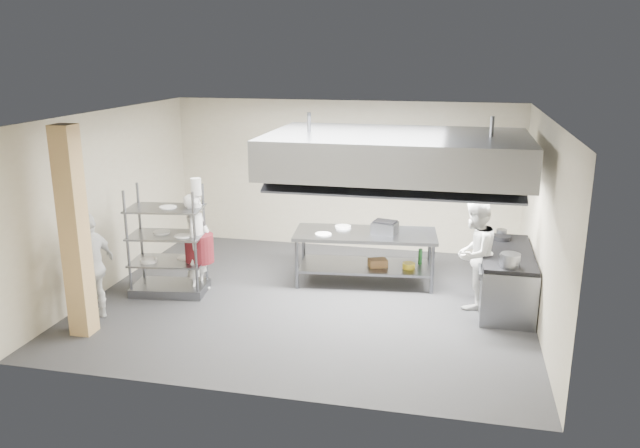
% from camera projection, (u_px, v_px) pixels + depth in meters
% --- Properties ---
extents(floor, '(7.00, 7.00, 0.00)m').
position_uv_depth(floor, '(310.00, 300.00, 10.21)').
color(floor, '#29292B').
rests_on(floor, ground).
extents(ceiling, '(7.00, 7.00, 0.00)m').
position_uv_depth(ceiling, '(309.00, 115.00, 9.41)').
color(ceiling, silver).
rests_on(ceiling, wall_back).
extents(wall_back, '(7.00, 0.00, 7.00)m').
position_uv_depth(wall_back, '(344.00, 175.00, 12.63)').
color(wall_back, '#BEB397').
rests_on(wall_back, ground).
extents(wall_left, '(0.00, 6.00, 6.00)m').
position_uv_depth(wall_left, '(109.00, 200.00, 10.54)').
color(wall_left, '#BEB397').
rests_on(wall_left, ground).
extents(wall_right, '(0.00, 6.00, 6.00)m').
position_uv_depth(wall_right, '(543.00, 224.00, 9.08)').
color(wall_right, '#BEB397').
rests_on(wall_right, ground).
extents(column, '(0.30, 0.30, 3.00)m').
position_uv_depth(column, '(74.00, 233.00, 8.63)').
color(column, tan).
rests_on(column, floor).
extents(exhaust_hood, '(4.00, 2.50, 0.60)m').
position_uv_depth(exhaust_hood, '(397.00, 153.00, 9.67)').
color(exhaust_hood, gray).
rests_on(exhaust_hood, ceiling).
extents(hood_strip_a, '(1.60, 0.12, 0.04)m').
position_uv_depth(hood_strip_a, '(340.00, 171.00, 9.95)').
color(hood_strip_a, white).
rests_on(hood_strip_a, exhaust_hood).
extents(hood_strip_b, '(1.60, 0.12, 0.04)m').
position_uv_depth(hood_strip_b, '(455.00, 176.00, 9.57)').
color(hood_strip_b, white).
rests_on(hood_strip_b, exhaust_hood).
extents(wall_shelf, '(1.50, 0.28, 0.04)m').
position_uv_depth(wall_shelf, '(434.00, 181.00, 12.10)').
color(wall_shelf, gray).
rests_on(wall_shelf, wall_back).
extents(island, '(2.53, 1.27, 0.91)m').
position_uv_depth(island, '(365.00, 258.00, 10.87)').
color(island, gray).
rests_on(island, floor).
extents(island_worktop, '(2.53, 1.27, 0.06)m').
position_uv_depth(island_worktop, '(365.00, 234.00, 10.76)').
color(island_worktop, gray).
rests_on(island_worktop, island).
extents(island_undershelf, '(2.33, 1.15, 0.04)m').
position_uv_depth(island_undershelf, '(365.00, 266.00, 10.92)').
color(island_undershelf, slate).
rests_on(island_undershelf, island).
extents(pass_rack, '(1.30, 0.87, 1.82)m').
position_uv_depth(pass_rack, '(167.00, 241.00, 10.28)').
color(pass_rack, slate).
rests_on(pass_rack, floor).
extents(cooking_range, '(0.80, 2.00, 0.84)m').
position_uv_depth(cooking_range, '(505.00, 280.00, 9.92)').
color(cooking_range, gray).
rests_on(cooking_range, floor).
extents(range_top, '(0.78, 1.96, 0.06)m').
position_uv_depth(range_top, '(507.00, 253.00, 9.80)').
color(range_top, black).
rests_on(range_top, cooking_range).
extents(chef_head, '(0.41, 0.62, 1.69)m').
position_uv_depth(chef_head, '(198.00, 244.00, 10.34)').
color(chef_head, white).
rests_on(chef_head, floor).
extents(chef_line, '(0.95, 1.04, 1.73)m').
position_uv_depth(chef_line, '(474.00, 254.00, 9.74)').
color(chef_line, white).
rests_on(chef_line, floor).
extents(chef_plating, '(0.48, 1.01, 1.68)m').
position_uv_depth(chef_plating, '(91.00, 267.00, 9.26)').
color(chef_plating, silver).
rests_on(chef_plating, floor).
extents(griddle, '(0.47, 0.40, 0.20)m').
position_uv_depth(griddle, '(385.00, 228.00, 10.67)').
color(griddle, slate).
rests_on(griddle, island_worktop).
extents(wicker_basket, '(0.37, 0.32, 0.14)m').
position_uv_depth(wicker_basket, '(378.00, 263.00, 10.80)').
color(wicker_basket, '#92603A').
rests_on(wicker_basket, island_undershelf).
extents(stockpot, '(0.29, 0.29, 0.20)m').
position_uv_depth(stockpot, '(510.00, 260.00, 9.06)').
color(stockpot, gray).
rests_on(stockpot, range_top).
extents(plate_stack, '(0.28, 0.28, 0.05)m').
position_uv_depth(plate_stack, '(169.00, 260.00, 10.37)').
color(plate_stack, white).
rests_on(plate_stack, pass_rack).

